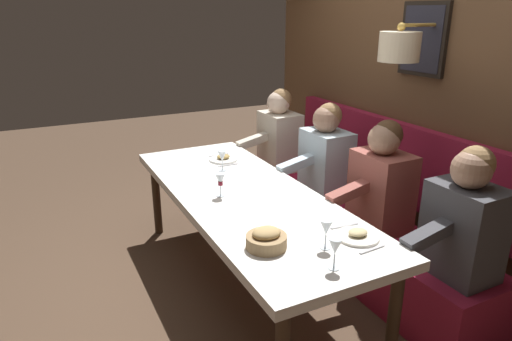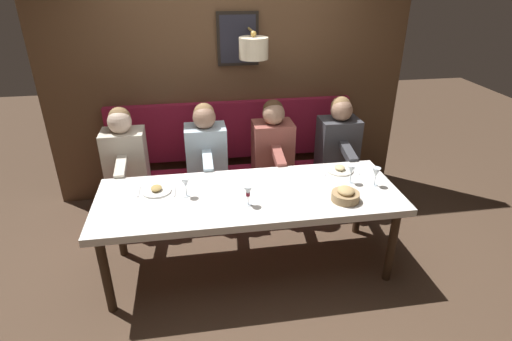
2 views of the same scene
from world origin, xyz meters
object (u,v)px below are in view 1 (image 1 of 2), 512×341
at_px(dining_table, 245,202).
at_px(wine_glass_3, 326,228).
at_px(diner_far, 279,133).
at_px(wine_glass_1, 335,247).
at_px(wine_glass_0, 222,157).
at_px(diner_nearest, 465,218).
at_px(diner_middle, 326,154).
at_px(wine_glass_2, 220,180).
at_px(bread_bowl, 266,239).
at_px(diner_near, 381,180).

relative_size(dining_table, wine_glass_3, 15.00).
xyz_separation_m(diner_far, wine_glass_1, (-0.91, -2.15, 0.04)).
xyz_separation_m(diner_far, wine_glass_0, (-0.84, -0.58, 0.04)).
distance_m(wine_glass_0, wine_glass_3, 1.38).
distance_m(diner_nearest, diner_middle, 1.37).
height_order(wine_glass_1, wine_glass_2, same).
relative_size(dining_table, wine_glass_0, 15.00).
height_order(diner_far, wine_glass_1, diner_far).
relative_size(diner_nearest, wine_glass_1, 4.82).
bearing_deg(diner_nearest, diner_middle, 90.00).
height_order(dining_table, wine_glass_3, wine_glass_3).
bearing_deg(wine_glass_3, wine_glass_0, 90.38).
bearing_deg(bread_bowl, wine_glass_3, -28.08).
relative_size(dining_table, diner_far, 3.11).
xyz_separation_m(dining_table, diner_far, (0.88, 1.08, 0.14)).
height_order(diner_far, wine_glass_0, diner_far).
distance_m(dining_table, wine_glass_1, 1.08).
bearing_deg(dining_table, diner_near, -22.79).
distance_m(dining_table, diner_near, 0.97).
bearing_deg(bread_bowl, diner_nearest, -16.64).
bearing_deg(wine_glass_1, wine_glass_0, 87.47).
distance_m(dining_table, bread_bowl, 0.77).
bearing_deg(diner_middle, diner_near, -90.00).
bearing_deg(wine_glass_2, wine_glass_0, 65.83).
bearing_deg(bread_bowl, diner_middle, 43.04).
height_order(diner_nearest, wine_glass_0, diner_nearest).
bearing_deg(diner_middle, diner_far, 90.00).
distance_m(diner_near, wine_glass_0, 1.21).
bearing_deg(diner_far, wine_glass_3, -112.99).
bearing_deg(diner_near, diner_middle, 90.00).
bearing_deg(diner_near, wine_glass_2, 159.03).
bearing_deg(diner_near, bread_bowl, -161.92).
bearing_deg(wine_glass_0, wine_glass_3, -89.62).
bearing_deg(wine_glass_2, wine_glass_1, -82.65).
xyz_separation_m(dining_table, wine_glass_1, (-0.03, -1.06, 0.18)).
distance_m(diner_middle, diner_far, 0.78).
relative_size(diner_nearest, diner_middle, 1.00).
distance_m(diner_middle, wine_glass_3, 1.45).
relative_size(diner_middle, diner_far, 1.00).
distance_m(wine_glass_1, wine_glass_3, 0.20).
bearing_deg(wine_glass_1, diner_middle, 56.33).
bearing_deg(wine_glass_3, dining_table, 93.24).
distance_m(dining_table, wine_glass_0, 0.54).
xyz_separation_m(diner_nearest, wine_glass_3, (-0.83, 0.18, 0.04)).
relative_size(wine_glass_1, bread_bowl, 0.75).
height_order(dining_table, diner_middle, diner_middle).
xyz_separation_m(diner_middle, bread_bowl, (-1.11, -1.03, -0.03)).
relative_size(diner_near, diner_far, 1.00).
distance_m(diner_near, wine_glass_2, 1.13).
height_order(wine_glass_1, wine_glass_3, same).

